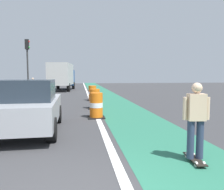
{
  "coord_description": "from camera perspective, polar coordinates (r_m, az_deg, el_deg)",
  "views": [
    {
      "loc": [
        0.17,
        -2.91,
        1.84
      ],
      "look_at": [
        1.35,
        5.43,
        1.1
      ],
      "focal_mm": 35.98,
      "sensor_mm": 36.0,
      "label": 1
    }
  ],
  "objects": [
    {
      "name": "skateboarder_on_lane",
      "position": [
        5.04,
        20.54,
        -5.9
      ],
      "size": [
        0.57,
        0.82,
        1.69
      ],
      "color": "black",
      "rests_on": "ground"
    },
    {
      "name": "lane_divider_stripe",
      "position": [
        15.04,
        -5.2,
        -2.02
      ],
      "size": [
        0.2,
        80.0,
        0.01
      ],
      "primitive_type": "cube",
      "color": "silver",
      "rests_on": "ground"
    },
    {
      "name": "parked_sedan_nearest",
      "position": [
        7.73,
        -20.51,
        -2.79
      ],
      "size": [
        2.02,
        4.16,
        1.7
      ],
      "color": "#9EA0A5",
      "rests_on": "ground"
    },
    {
      "name": "pedestrian_crossing",
      "position": [
        23.18,
        -19.45,
        2.31
      ],
      "size": [
        0.34,
        0.2,
        1.61
      ],
      "color": "#33333D",
      "rests_on": "ground"
    },
    {
      "name": "traffic_barrel_back",
      "position": [
        16.46,
        -5.01,
        0.44
      ],
      "size": [
        0.73,
        0.73,
        1.09
      ],
      "color": "orange",
      "rests_on": "ground"
    },
    {
      "name": "bike_lane_strip",
      "position": [
        15.19,
        0.46,
        -1.93
      ],
      "size": [
        2.5,
        80.0,
        0.01
      ],
      "primitive_type": "cube",
      "color": "#286B51",
      "rests_on": "ground"
    },
    {
      "name": "traffic_barrel_front",
      "position": [
        9.72,
        -4.02,
        -2.73
      ],
      "size": [
        0.73,
        0.73,
        1.09
      ],
      "color": "orange",
      "rests_on": "ground"
    },
    {
      "name": "delivery_truck_down_block",
      "position": [
        28.14,
        -12.53,
        4.91
      ],
      "size": [
        2.86,
        7.75,
        3.23
      ],
      "color": "beige",
      "rests_on": "ground"
    },
    {
      "name": "traffic_barrel_mid",
      "position": [
        12.41,
        -4.42,
        -1.05
      ],
      "size": [
        0.73,
        0.73,
        1.09
      ],
      "color": "orange",
      "rests_on": "ground"
    },
    {
      "name": "traffic_light_corner",
      "position": [
        22.17,
        -20.69,
        8.99
      ],
      "size": [
        0.41,
        0.32,
        5.1
      ],
      "color": "#2D2D2D",
      "rests_on": "ground"
    }
  ]
}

